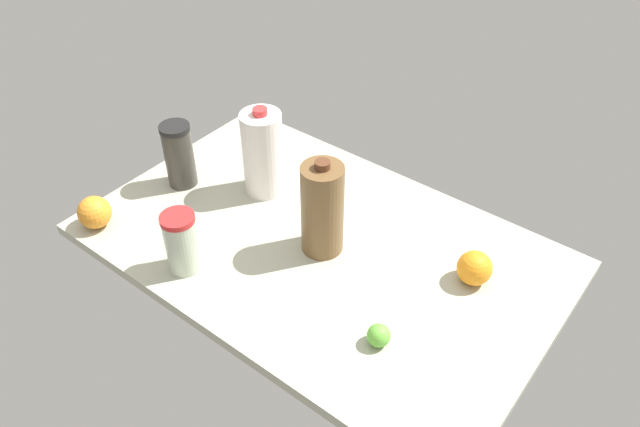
% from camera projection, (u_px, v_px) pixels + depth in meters
% --- Properties ---
extents(countertop, '(1.20, 0.76, 0.03)m').
position_uv_depth(countertop, '(320.00, 247.00, 1.62)').
color(countertop, '#ABAE97').
rests_on(countertop, ground).
extents(shaker_bottle, '(0.08, 0.08, 0.19)m').
position_uv_depth(shaker_bottle, '(179.00, 155.00, 1.75)').
color(shaker_bottle, '#3B3832').
rests_on(shaker_bottle, countertop).
extents(chocolate_milk_jug, '(0.11, 0.11, 0.27)m').
position_uv_depth(chocolate_milk_jug, '(322.00, 209.00, 1.52)').
color(chocolate_milk_jug, brown).
rests_on(chocolate_milk_jug, countertop).
extents(tumbler_cup, '(0.08, 0.08, 0.16)m').
position_uv_depth(tumbler_cup, '(182.00, 242.00, 1.50)').
color(tumbler_cup, beige).
rests_on(tumbler_cup, countertop).
extents(milk_jug, '(0.11, 0.11, 0.26)m').
position_uv_depth(milk_jug, '(263.00, 153.00, 1.71)').
color(milk_jug, white).
rests_on(milk_jug, countertop).
extents(lime_far_back, '(0.05, 0.05, 0.05)m').
position_uv_depth(lime_far_back, '(379.00, 335.00, 1.35)').
color(lime_far_back, '#64B93B').
rests_on(lime_far_back, countertop).
extents(orange_loose, '(0.09, 0.09, 0.09)m').
position_uv_depth(orange_loose, '(95.00, 212.00, 1.64)').
color(orange_loose, orange).
rests_on(orange_loose, countertop).
extents(lime_beside_bowl, '(0.05, 0.05, 0.05)m').
position_uv_depth(lime_beside_bowl, '(264.00, 154.00, 1.88)').
color(lime_beside_bowl, '#6CAC2E').
rests_on(lime_beside_bowl, countertop).
extents(orange_by_jug, '(0.09, 0.09, 0.09)m').
position_uv_depth(orange_by_jug, '(475.00, 268.00, 1.48)').
color(orange_by_jug, orange).
rests_on(orange_by_jug, countertop).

